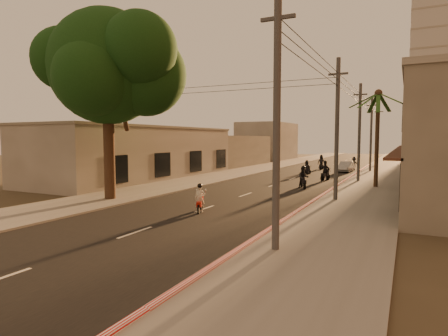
{
  "coord_description": "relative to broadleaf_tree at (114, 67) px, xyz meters",
  "views": [
    {
      "loc": [
        10.25,
        -16.31,
        3.97
      ],
      "look_at": [
        -0.35,
        5.23,
        2.1
      ],
      "focal_mm": 30.0,
      "sensor_mm": 36.0,
      "label": 1
    }
  ],
  "objects": [
    {
      "name": "ground",
      "position": [
        6.61,
        -2.14,
        -8.48
      ],
      "size": [
        160.0,
        160.0,
        0.0
      ],
      "primitive_type": "plane",
      "color": "#383023",
      "rests_on": "ground"
    },
    {
      "name": "road",
      "position": [
        6.61,
        17.86,
        -8.47
      ],
      "size": [
        10.0,
        140.0,
        0.02
      ],
      "primitive_type": "cube",
      "color": "black",
      "rests_on": "ground"
    },
    {
      "name": "sidewalk_right",
      "position": [
        14.11,
        17.86,
        -8.42
      ],
      "size": [
        5.0,
        140.0,
        0.12
      ],
      "primitive_type": "cube",
      "color": "slate",
      "rests_on": "ground"
    },
    {
      "name": "sidewalk_left",
      "position": [
        -0.89,
        17.86,
        -8.42
      ],
      "size": [
        5.0,
        140.0,
        0.12
      ],
      "primitive_type": "cube",
      "color": "slate",
      "rests_on": "ground"
    },
    {
      "name": "curb_stripe",
      "position": [
        11.71,
        12.86,
        -8.38
      ],
      "size": [
        0.2,
        60.0,
        0.2
      ],
      "primitive_type": "cube",
      "color": "red",
      "rests_on": "ground"
    },
    {
      "name": "left_building",
      "position": [
        -7.37,
        11.86,
        -5.88
      ],
      "size": [
        8.2,
        24.2,
        5.2
      ],
      "color": "#A9A298",
      "rests_on": "ground"
    },
    {
      "name": "broadleaf_tree",
      "position": [
        0.0,
        0.0,
        0.0
      ],
      "size": [
        9.6,
        8.7,
        12.1
      ],
      "color": "black",
      "rests_on": "ground"
    },
    {
      "name": "palm_tree",
      "position": [
        14.61,
        13.86,
        -1.33
      ],
      "size": [
        5.0,
        5.0,
        8.2
      ],
      "color": "black",
      "rests_on": "ground"
    },
    {
      "name": "utility_poles",
      "position": [
        12.81,
        17.86,
        -1.94
      ],
      "size": [
        1.2,
        48.26,
        9.0
      ],
      "color": "#38383A",
      "rests_on": "ground"
    },
    {
      "name": "filler_right",
      "position": [
        20.61,
        42.86,
        -5.48
      ],
      "size": [
        8.0,
        14.0,
        6.0
      ],
      "primitive_type": "cube",
      "color": "#A9A298",
      "rests_on": "ground"
    },
    {
      "name": "filler_left_near",
      "position": [
        -7.39,
        31.86,
        -6.28
      ],
      "size": [
        8.0,
        14.0,
        4.4
      ],
      "primitive_type": "cube",
      "color": "#A9A298",
      "rests_on": "ground"
    },
    {
      "name": "filler_left_far",
      "position": [
        -7.39,
        49.86,
        -4.98
      ],
      "size": [
        8.0,
        14.0,
        7.0
      ],
      "primitive_type": "cube",
      "color": "#A9A298",
      "rests_on": "ground"
    },
    {
      "name": "scooter_red",
      "position": [
        6.84,
        -1.05,
        -7.77
      ],
      "size": [
        0.88,
        1.53,
        1.58
      ],
      "rotation": [
        0.0,
        0.0,
        0.38
      ],
      "color": "black",
      "rests_on": "ground"
    },
    {
      "name": "scooter_mid_a",
      "position": [
        9.41,
        11.09,
        -7.63
      ],
      "size": [
        1.36,
        1.75,
        1.86
      ],
      "rotation": [
        0.0,
        0.0,
        0.44
      ],
      "color": "black",
      "rests_on": "ground"
    },
    {
      "name": "scooter_mid_b",
      "position": [
        9.86,
        17.5,
        -7.6
      ],
      "size": [
        1.26,
        1.95,
        1.94
      ],
      "rotation": [
        0.0,
        0.0,
        -0.21
      ],
      "color": "black",
      "rests_on": "ground"
    },
    {
      "name": "scooter_far_a",
      "position": [
        6.84,
        22.78,
        -7.73
      ],
      "size": [
        0.99,
        1.64,
        1.64
      ],
      "rotation": [
        0.0,
        0.0,
        -0.24
      ],
      "color": "black",
      "rests_on": "ground"
    },
    {
      "name": "scooter_far_b",
      "position": [
        10.81,
        30.94,
        -7.67
      ],
      "size": [
        1.14,
        1.8,
        1.76
      ],
      "rotation": [
        0.0,
        0.0,
        0.05
      ],
      "color": "black",
      "rests_on": "ground"
    },
    {
      "name": "parked_car",
      "position": [
        10.24,
        28.28,
        -7.84
      ],
      "size": [
        1.81,
        4.0,
        1.26
      ],
      "primitive_type": "imported",
      "rotation": [
        0.0,
        0.0,
        -0.06
      ],
      "color": "#A0A2A8",
      "rests_on": "ground"
    },
    {
      "name": "scooter_far_c",
      "position": [
        6.73,
        30.97,
        -7.61
      ],
      "size": [
        1.01,
        1.96,
        1.93
      ],
      "rotation": [
        0.0,
        0.0,
        0.11
      ],
      "color": "black",
      "rests_on": "ground"
    }
  ]
}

